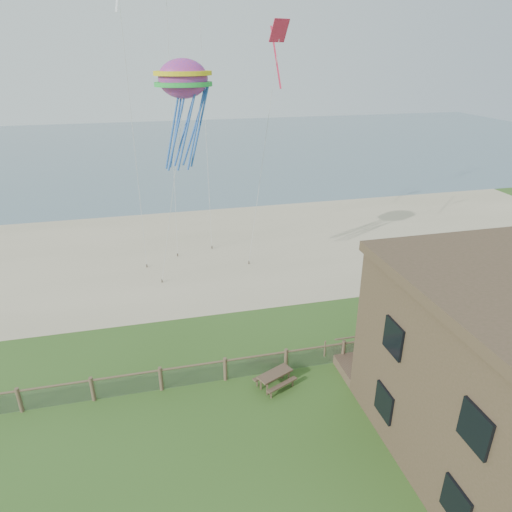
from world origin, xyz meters
name	(u,v)px	position (x,y,z in m)	size (l,w,h in m)	color
ground	(255,485)	(0.00, 0.00, 0.00)	(160.00, 160.00, 0.00)	#31531C
sand_beach	(190,251)	(0.00, 22.00, 0.00)	(72.00, 20.00, 0.02)	tan
ocean	(162,148)	(0.00, 66.00, 0.00)	(160.00, 68.00, 0.02)	slate
chainlink_fence	(225,370)	(0.00, 6.00, 0.55)	(36.20, 0.20, 1.25)	brown
motel_deck	(476,350)	(13.00, 5.00, 0.25)	(15.00, 2.00, 0.50)	brown
picnic_table	(275,380)	(2.16, 5.00, 0.35)	(1.68, 1.27, 0.71)	brown
octopus_kite	(185,111)	(-0.44, 14.02, 11.50)	(3.02, 2.13, 6.22)	#FF4328
kite_red	(279,47)	(4.83, 14.55, 14.61)	(1.23, 0.70, 2.83)	#E6284A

